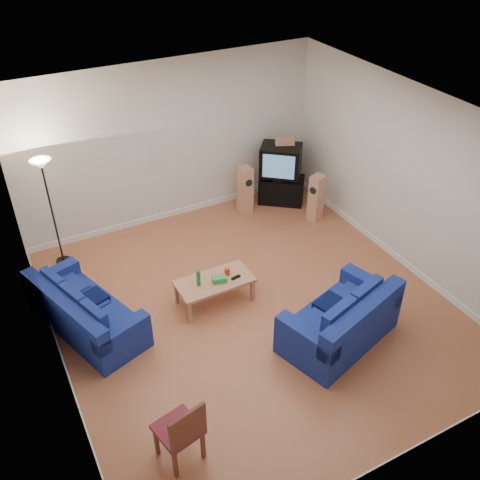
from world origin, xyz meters
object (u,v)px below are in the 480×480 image
tv_stand (281,189)px  sofa_three_seat (84,315)px  sofa_loveseat (342,324)px  television (281,160)px  coffee_table (214,283)px

tv_stand → sofa_three_seat: bearing=-120.0°
sofa_loveseat → television: 4.22m
coffee_table → television: television is taller
sofa_loveseat → television: television is taller
television → tv_stand: bearing=53.4°
sofa_three_seat → tv_stand: 5.09m
sofa_loveseat → coffee_table: 2.13m
sofa_three_seat → television: television is taller
sofa_three_seat → television: 5.08m
sofa_loveseat → tv_stand: bearing=53.9°
television → coffee_table: bearing=-99.4°
tv_stand → television: size_ratio=0.93×
television → sofa_loveseat: bearing=-68.7°
coffee_table → television: 3.51m
coffee_table → sofa_three_seat: bearing=170.4°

